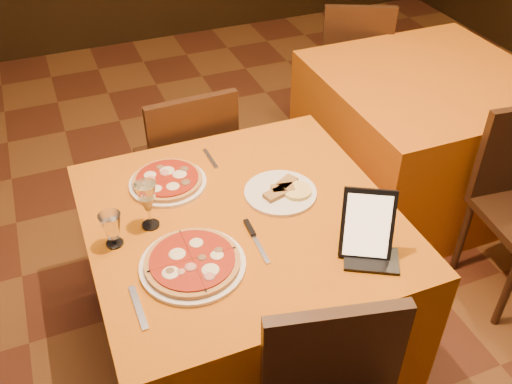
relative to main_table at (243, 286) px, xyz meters
name	(u,v)px	position (x,y,z in m)	size (l,w,h in m)	color
floor	(299,342)	(0.23, -0.08, -0.38)	(6.00, 7.00, 0.01)	#5E2D19
main_table	(243,286)	(0.00, 0.00, 0.00)	(1.10, 1.10, 0.75)	#BD610C
side_table	(421,137)	(1.32, 0.66, 0.00)	(1.10, 1.10, 0.75)	#C9600C
chair_main_far	(185,162)	(0.00, 0.81, 0.08)	(0.42, 0.42, 0.91)	black
chair_side_far	(351,64)	(1.32, 1.47, 0.08)	(0.42, 0.42, 0.91)	#30210F
pizza_near	(193,263)	(-0.24, -0.18, 0.39)	(0.35, 0.35, 0.03)	white
pizza_far	(168,181)	(-0.20, 0.28, 0.39)	(0.30, 0.30, 0.03)	white
cutlet_dish	(280,192)	(0.18, 0.06, 0.39)	(0.28, 0.28, 0.03)	white
wine_glass	(148,205)	(-0.32, 0.07, 0.47)	(0.07, 0.07, 0.19)	#D9C77B
water_glass	(112,230)	(-0.46, 0.02, 0.44)	(0.06, 0.06, 0.13)	silver
tablet	(367,224)	(0.32, -0.33, 0.49)	(0.17, 0.01, 0.24)	black
knife	(258,245)	(0.00, -0.17, 0.38)	(0.19, 0.02, 0.01)	#BBBAC1
fork_near	(138,307)	(-0.44, -0.29, 0.38)	(0.18, 0.02, 0.01)	#A4A5AB
fork_far	(210,159)	(0.01, 0.38, 0.38)	(0.15, 0.02, 0.01)	#AAAAB0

